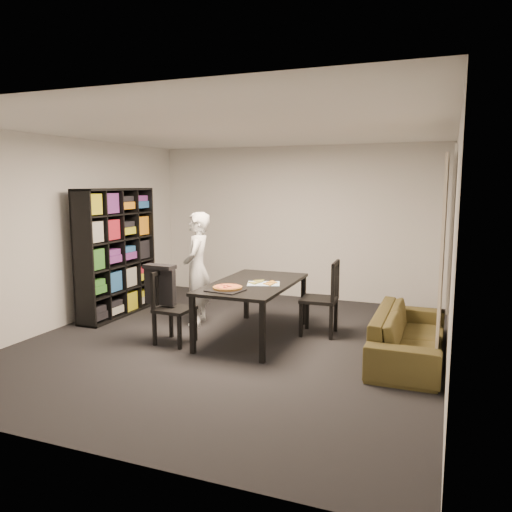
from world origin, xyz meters
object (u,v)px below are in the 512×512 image
at_px(bookshelf, 116,253).
at_px(chair_right, 326,293).
at_px(chair_left, 169,302).
at_px(dining_table, 253,287).
at_px(pepperoni_pizza, 228,287).
at_px(sofa, 409,335).
at_px(person, 197,269).
at_px(baking_tray, 225,290).

relative_size(bookshelf, chair_right, 1.94).
xyz_separation_m(chair_left, chair_right, (1.75, 1.01, 0.04)).
height_order(dining_table, pepperoni_pizza, pepperoni_pizza).
bearing_deg(pepperoni_pizza, sofa, 11.86).
height_order(bookshelf, person, bookshelf).
bearing_deg(bookshelf, dining_table, -7.62).
bearing_deg(sofa, dining_table, 87.52).
relative_size(person, pepperoni_pizza, 4.52).
distance_m(person, pepperoni_pizza, 1.17).
distance_m(dining_table, baking_tray, 0.60).
height_order(dining_table, chair_left, chair_left).
relative_size(chair_right, person, 0.62).
relative_size(dining_table, sofa, 0.92).
relative_size(chair_left, person, 0.57).
bearing_deg(person, baking_tray, 26.58).
xyz_separation_m(person, pepperoni_pizza, (0.84, -0.82, -0.04)).
distance_m(chair_left, baking_tray, 0.82).
relative_size(dining_table, pepperoni_pizza, 4.96).
bearing_deg(pepperoni_pizza, chair_left, -176.57).
bearing_deg(bookshelf, sofa, -5.29).
bearing_deg(person, sofa, 65.47).
relative_size(person, baking_tray, 3.95).
height_order(person, pepperoni_pizza, person).
bearing_deg(sofa, bookshelf, 84.71).
height_order(chair_left, person, person).
height_order(bookshelf, sofa, bookshelf).
height_order(bookshelf, chair_right, bookshelf).
relative_size(dining_table, chair_left, 1.92).
bearing_deg(pepperoni_pizza, bookshelf, 159.39).
height_order(chair_left, baking_tray, chair_left).
xyz_separation_m(dining_table, pepperoni_pizza, (-0.12, -0.52, 0.09)).
relative_size(bookshelf, pepperoni_pizza, 5.43).
bearing_deg(bookshelf, person, -0.36).
xyz_separation_m(bookshelf, dining_table, (2.32, -0.31, -0.29)).
relative_size(bookshelf, dining_table, 1.09).
bearing_deg(dining_table, baking_tray, -101.49).
relative_size(dining_table, baking_tray, 4.34).
distance_m(chair_left, chair_right, 2.02).
height_order(chair_right, sofa, chair_right).
bearing_deg(pepperoni_pizza, person, 135.75).
bearing_deg(pepperoni_pizza, baking_tray, -86.39).
height_order(dining_table, sofa, dining_table).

